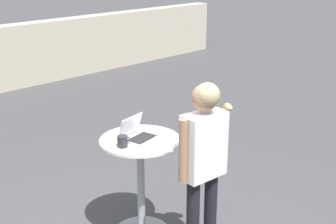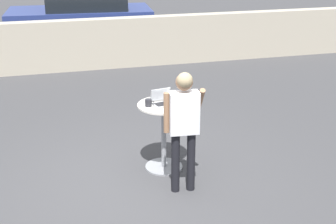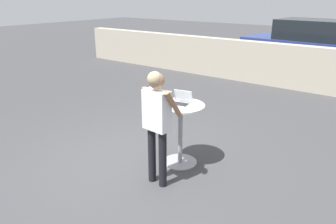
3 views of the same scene
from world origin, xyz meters
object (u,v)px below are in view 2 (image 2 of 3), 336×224
(parked_car_near_street, at_px, (82,16))
(cafe_table, at_px, (164,129))
(laptop, at_px, (163,101))
(coffee_mug, at_px, (148,103))
(standing_person, at_px, (184,118))

(parked_car_near_street, bearing_deg, cafe_table, -87.37)
(laptop, relative_size, coffee_mug, 2.63)
(cafe_table, height_order, coffee_mug, coffee_mug)
(cafe_table, height_order, standing_person, standing_person)
(standing_person, height_order, parked_car_near_street, parked_car_near_street)
(cafe_table, bearing_deg, standing_person, -82.88)
(coffee_mug, distance_m, standing_person, 0.72)
(laptop, distance_m, standing_person, 0.70)
(coffee_mug, relative_size, standing_person, 0.08)
(coffee_mug, bearing_deg, parked_car_near_street, 91.06)
(cafe_table, relative_size, standing_person, 0.60)
(parked_car_near_street, bearing_deg, coffee_mug, -88.94)
(cafe_table, height_order, laptop, laptop)
(standing_person, bearing_deg, coffee_mug, 115.10)
(standing_person, xyz_separation_m, parked_car_near_street, (-0.45, 8.73, -0.14))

